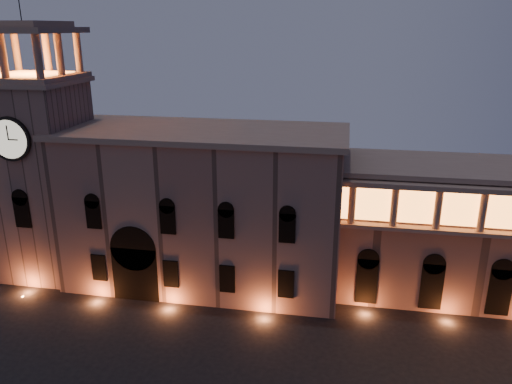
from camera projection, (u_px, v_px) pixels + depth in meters
government_building at (203, 208)px, 55.24m from camera, size 30.80×12.80×17.60m
clock_tower at (42, 169)px, 56.29m from camera, size 9.80×9.80×32.40m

